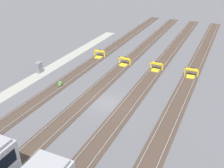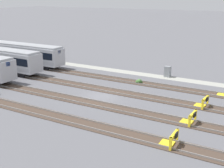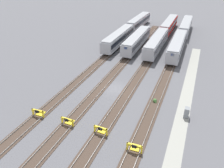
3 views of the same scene
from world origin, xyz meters
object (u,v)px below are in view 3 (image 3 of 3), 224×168
object	(u,v)px
subway_car_front_row_centre	(169,25)
bumper_stop_nearest_track	(135,147)
subway_car_back_row_leftmost	(186,26)
electrical_cabinet	(187,112)
bumper_stop_middle_track	(68,121)
subway_car_front_row_rightmost	(139,22)
subway_car_front_row_left_inner	(177,46)
bumper_stop_far_inner_track	(39,113)
subway_car_front_row_right_inner	(137,40)
subway_car_back_row_centre	(156,43)
weed_clump	(155,101)
bumper_stop_near_inner_track	(101,130)
subway_car_front_row_leftmost	(119,38)

from	to	relation	value
subway_car_front_row_centre	bumper_stop_nearest_track	xyz separation A→B (m)	(-53.21, -5.12, -1.53)
subway_car_back_row_leftmost	electrical_cabinet	xyz separation A→B (m)	(-44.37, -5.09, -1.24)
bumper_stop_middle_track	electrical_cabinet	world-z (taller)	electrical_cabinet
subway_car_front_row_rightmost	bumper_stop_middle_track	world-z (taller)	subway_car_front_row_rightmost
subway_car_front_row_left_inner	subway_car_front_row_rightmost	distance (m)	24.46
bumper_stop_nearest_track	subway_car_front_row_left_inner	bearing A→B (deg)	-0.05
subway_car_front_row_left_inner	bumper_stop_middle_track	world-z (taller)	subway_car_front_row_left_inner
electrical_cabinet	bumper_stop_far_inner_track	bearing A→B (deg)	111.53
subway_car_front_row_right_inner	subway_car_back_row_centre	xyz separation A→B (m)	(0.00, -5.21, 0.00)
bumper_stop_far_inner_track	weed_clump	xyz separation A→B (m)	(10.24, -15.32, -0.27)
subway_car_front_row_right_inner	weed_clump	xyz separation A→B (m)	(-23.15, -10.24, -1.80)
subway_car_front_row_left_inner	bumper_stop_near_inner_track	world-z (taller)	subway_car_front_row_left_inner
subway_car_front_row_left_inner	electrical_cabinet	world-z (taller)	subway_car_front_row_left_inner
subway_car_front_row_right_inner	bumper_stop_far_inner_track	size ratio (longest dim) A/B	8.98
subway_car_front_row_leftmost	subway_car_front_row_left_inner	world-z (taller)	same
subway_car_front_row_rightmost	weed_clump	bearing A→B (deg)	-160.12
subway_car_front_row_rightmost	subway_car_back_row_centre	xyz separation A→B (m)	(-19.05, -10.23, 0.00)
subway_car_back_row_leftmost	bumper_stop_nearest_track	size ratio (longest dim) A/B	8.99
subway_car_front_row_leftmost	bumper_stop_far_inner_track	size ratio (longest dim) A/B	8.97
subway_car_front_row_rightmost	weed_clump	size ratio (longest dim) A/B	19.63
subway_car_front_row_left_inner	subway_car_front_row_right_inner	xyz separation A→B (m)	(0.00, 10.33, 0.00)
subway_car_front_row_right_inner	bumper_stop_near_inner_track	xyz separation A→B (m)	(-33.25, -5.19, -1.53)
bumper_stop_nearest_track	subway_car_back_row_centre	bearing A→B (deg)	8.39
subway_car_front_row_leftmost	subway_car_front_row_right_inner	xyz separation A→B (m)	(0.00, -5.07, 0.00)
subway_car_front_row_right_inner	bumper_stop_middle_track	bearing A→B (deg)	-179.90
bumper_stop_near_inner_track	bumper_stop_middle_track	world-z (taller)	same
bumper_stop_nearest_track	weed_clump	bearing A→B (deg)	0.33
bumper_stop_middle_track	weed_clump	size ratio (longest dim) A/B	2.18
subway_car_front_row_left_inner	bumper_stop_near_inner_track	bearing A→B (deg)	171.22
subway_car_front_row_right_inner	subway_car_back_row_centre	world-z (taller)	same
subway_car_front_row_right_inner	subway_car_front_row_rightmost	xyz separation A→B (m)	(19.05, 5.02, 0.00)
subway_car_front_row_leftmost	subway_car_front_row_rightmost	distance (m)	19.05
bumper_stop_near_inner_track	bumper_stop_far_inner_track	bearing A→B (deg)	90.76
bumper_stop_far_inner_track	subway_car_back_row_leftmost	bearing A→B (deg)	-16.38
bumper_stop_nearest_track	bumper_stop_middle_track	distance (m)	10.31
subway_car_back_row_leftmost	subway_car_front_row_left_inner	bearing A→B (deg)	-179.99
weed_clump	subway_car_front_row_centre	bearing A→B (deg)	6.88
weed_clump	bumper_stop_nearest_track	bearing A→B (deg)	-179.67
bumper_stop_far_inner_track	subway_car_front_row_right_inner	bearing A→B (deg)	-8.66
subway_car_front_row_left_inner	bumper_stop_near_inner_track	xyz separation A→B (m)	(-33.25, 5.14, -1.53)
subway_car_front_row_right_inner	bumper_stop_near_inner_track	distance (m)	33.69
subway_car_front_row_leftmost	subway_car_front_row_rightmost	size ratio (longest dim) A/B	1.00
weed_clump	subway_car_front_row_leftmost	bearing A→B (deg)	33.48
electrical_cabinet	weed_clump	bearing A→B (deg)	67.52
subway_car_back_row_centre	bumper_stop_far_inner_track	distance (m)	34.97
bumper_stop_middle_track	subway_car_front_row_right_inner	bearing A→B (deg)	0.10
subway_car_front_row_leftmost	bumper_stop_far_inner_track	distance (m)	33.42
subway_car_front_row_rightmost	bumper_stop_middle_track	bearing A→B (deg)	-174.47
subway_car_front_row_leftmost	subway_car_back_row_leftmost	world-z (taller)	same
subway_car_front_row_centre	subway_car_back_row_leftmost	bearing A→B (deg)	-85.60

